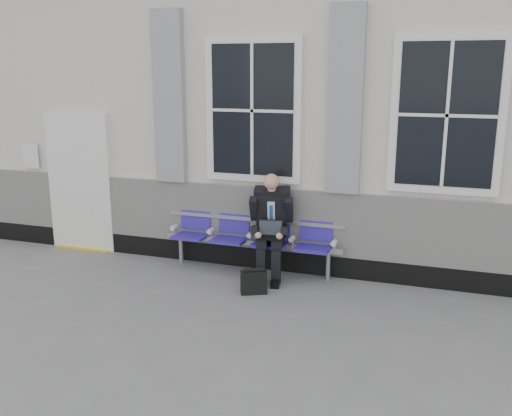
% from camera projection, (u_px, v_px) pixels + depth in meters
% --- Properties ---
extents(ground, '(70.00, 70.00, 0.00)m').
position_uv_depth(ground, '(396.00, 331.00, 6.26)').
color(ground, slate).
rests_on(ground, ground).
extents(station_building, '(14.40, 4.40, 4.49)m').
position_uv_depth(station_building, '(423.00, 106.00, 8.93)').
color(station_building, beige).
rests_on(station_building, ground).
extents(bench, '(2.60, 0.47, 0.91)m').
position_uv_depth(bench, '(252.00, 233.00, 8.00)').
color(bench, '#9EA0A3').
rests_on(bench, ground).
extents(businessman, '(0.62, 0.84, 1.45)m').
position_uv_depth(businessman, '(271.00, 222.00, 7.73)').
color(businessman, black).
rests_on(businessman, ground).
extents(briefcase, '(0.36, 0.27, 0.34)m').
position_uv_depth(briefcase, '(254.00, 282.00, 7.27)').
color(briefcase, black).
rests_on(briefcase, ground).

